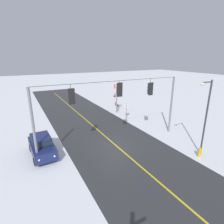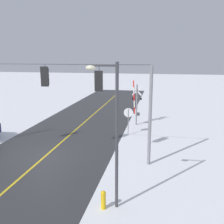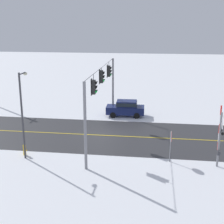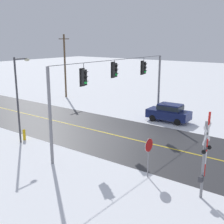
{
  "view_description": "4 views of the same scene",
  "coord_description": "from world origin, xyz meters",
  "px_view_note": "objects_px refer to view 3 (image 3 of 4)",
  "views": [
    {
      "loc": [
        7.66,
        13.58,
        8.2
      ],
      "look_at": [
        -1.14,
        -2.84,
        2.43
      ],
      "focal_mm": 28.6,
      "sensor_mm": 36.0,
      "label": 1
    },
    {
      "loc": [
        -7.56,
        15.2,
        6.76
      ],
      "look_at": [
        -4.01,
        -3.27,
        2.54
      ],
      "focal_mm": 40.81,
      "sensor_mm": 36.0,
      "label": 2
    },
    {
      "loc": [
        -27.24,
        -4.63,
        9.92
      ],
      "look_at": [
        -3.98,
        -1.41,
        3.36
      ],
      "focal_mm": 51.68,
      "sensor_mm": 36.0,
      "label": 3
    },
    {
      "loc": [
        -18.73,
        -13.67,
        7.81
      ],
      "look_at": [
        -1.8,
        -0.87,
        2.5
      ],
      "focal_mm": 47.34,
      "sensor_mm": 36.0,
      "label": 4
    }
  ],
  "objects_px": {
    "stop_sign": "(171,140)",
    "streetlamp_near": "(23,107)",
    "fire_hydrant": "(25,149)",
    "railroad_crossing": "(220,136)",
    "parked_car_navy": "(126,108)"
  },
  "relations": [
    {
      "from": "stop_sign",
      "to": "streetlamp_near",
      "type": "relative_size",
      "value": 0.36
    },
    {
      "from": "fire_hydrant",
      "to": "stop_sign",
      "type": "bearing_deg",
      "value": -88.42
    },
    {
      "from": "stop_sign",
      "to": "streetlamp_near",
      "type": "height_order",
      "value": "streetlamp_near"
    },
    {
      "from": "parked_car_navy",
      "to": "streetlamp_near",
      "type": "height_order",
      "value": "streetlamp_near"
    },
    {
      "from": "stop_sign",
      "to": "streetlamp_near",
      "type": "bearing_deg",
      "value": 93.42
    },
    {
      "from": "fire_hydrant",
      "to": "railroad_crossing",
      "type": "bearing_deg",
      "value": -90.21
    },
    {
      "from": "stop_sign",
      "to": "parked_car_navy",
      "type": "distance_m",
      "value": 12.25
    },
    {
      "from": "railroad_crossing",
      "to": "fire_hydrant",
      "type": "relative_size",
      "value": 5.0
    },
    {
      "from": "railroad_crossing",
      "to": "fire_hydrant",
      "type": "height_order",
      "value": "railroad_crossing"
    },
    {
      "from": "streetlamp_near",
      "to": "fire_hydrant",
      "type": "distance_m",
      "value": 3.48
    },
    {
      "from": "parked_car_navy",
      "to": "streetlamp_near",
      "type": "relative_size",
      "value": 0.66
    },
    {
      "from": "railroad_crossing",
      "to": "streetlamp_near",
      "type": "distance_m",
      "value": 14.24
    },
    {
      "from": "parked_car_navy",
      "to": "streetlamp_near",
      "type": "xyz_separation_m",
      "value": [
        -12.06,
        6.44,
        2.96
      ]
    },
    {
      "from": "parked_car_navy",
      "to": "fire_hydrant",
      "type": "distance_m",
      "value": 13.52
    },
    {
      "from": "railroad_crossing",
      "to": "parked_car_navy",
      "type": "xyz_separation_m",
      "value": [
        11.78,
        7.7,
        -1.3
      ]
    }
  ]
}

